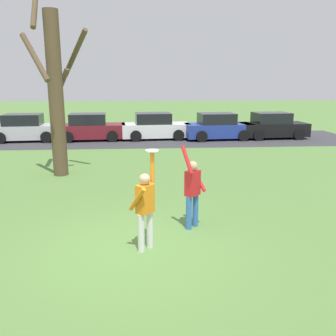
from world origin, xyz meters
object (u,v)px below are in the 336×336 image
person_defender (192,189)px  parked_car_black (272,126)px  person_catcher (145,205)px  parked_car_silver (26,129)px  parked_car_maroon (90,128)px  bare_tree_tall (55,90)px  parked_car_white (155,127)px  parked_car_blue (218,127)px  frisbee_disc (152,151)px

person_defender → parked_car_black: (6.96, 14.02, -0.25)m
person_catcher → parked_car_black: bearing=17.2°
parked_car_silver → parked_car_maroon: size_ratio=1.00×
person_catcher → bare_tree_tall: size_ratio=0.32×
person_defender → parked_car_silver: person_defender is taller
parked_car_white → parked_car_black: size_ratio=1.00×
parked_car_silver → parked_car_white: size_ratio=1.00×
parked_car_blue → bare_tree_tall: (-7.75, -8.27, 2.43)m
parked_car_blue → parked_car_silver: bearing=175.1°
parked_car_silver → parked_car_white: (7.67, 0.21, 0.00)m
person_defender → parked_car_black: bearing=-161.0°
person_defender → parked_car_silver: bearing=-104.9°
person_catcher → person_defender: size_ratio=1.02×
parked_car_silver → parked_car_black: same height
person_defender → person_catcher: bearing=0.0°
parked_car_silver → parked_car_blue: 11.50m
person_catcher → bare_tree_tall: 7.66m
parked_car_maroon → parked_car_blue: size_ratio=1.00×
parked_car_blue → parked_car_black: same height
person_defender → frisbee_disc: (-0.98, -0.96, 1.11)m
frisbee_disc → parked_car_blue: 15.49m
bare_tree_tall → parked_car_white: bearing=65.7°
parked_car_maroon → bare_tree_tall: size_ratio=0.64×
frisbee_disc → parked_car_blue: frisbee_disc is taller
person_defender → parked_car_blue: bearing=-148.9°
person_catcher → parked_car_maroon: bearing=56.9°
frisbee_disc → parked_car_maroon: (-3.26, 15.02, -1.37)m
parked_car_black → frisbee_disc: bearing=-121.8°
person_catcher → parked_car_maroon: size_ratio=0.49×
parked_car_black → person_defender: bearing=-120.3°
parked_car_black → bare_tree_tall: (-11.22, -8.49, 2.43)m
person_defender → bare_tree_tall: 7.31m
parked_car_white → bare_tree_tall: size_ratio=0.64×
person_catcher → parked_car_black: 17.17m
bare_tree_tall → parked_car_maroon: bearing=89.9°
person_catcher → parked_car_silver: person_catcher is taller
bare_tree_tall → person_catcher: bearing=-64.9°
person_catcher → parked_car_blue: 15.63m
parked_car_maroon → parked_car_black: bearing=-4.1°
parked_car_black → bare_tree_tall: size_ratio=0.64×
parked_car_silver → parked_car_blue: size_ratio=1.00×
person_catcher → parked_car_silver: bearing=69.8°
person_catcher → parked_car_white: (0.81, 15.34, -0.25)m
parked_car_silver → parked_car_white: same height
person_catcher → frisbee_disc: size_ratio=7.73×
parked_car_maroon → parked_car_black: 11.20m
parked_car_white → parked_car_maroon: bearing=178.5°
frisbee_disc → parked_car_maroon: frisbee_disc is taller
parked_car_silver → parked_car_white: 7.68m
person_catcher → parked_car_silver: (-6.87, 15.13, -0.25)m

